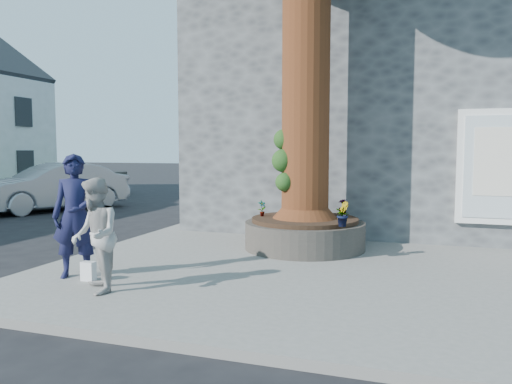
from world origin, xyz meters
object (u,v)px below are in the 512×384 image
(planter, at_px, (305,234))
(woman, at_px, (95,235))
(man, at_px, (76,216))
(car_silver, at_px, (54,187))

(planter, relative_size, woman, 1.49)
(man, relative_size, woman, 1.20)
(planter, bearing_deg, car_silver, 156.08)
(woman, xyz_separation_m, car_silver, (-7.52, 8.00, -0.10))
(woman, bearing_deg, planter, 110.95)
(planter, relative_size, man, 1.24)
(man, xyz_separation_m, car_silver, (-6.75, 7.41, -0.25))
(planter, height_order, car_silver, car_silver)
(planter, distance_m, car_silver, 10.40)
(car_silver, bearing_deg, man, -23.05)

